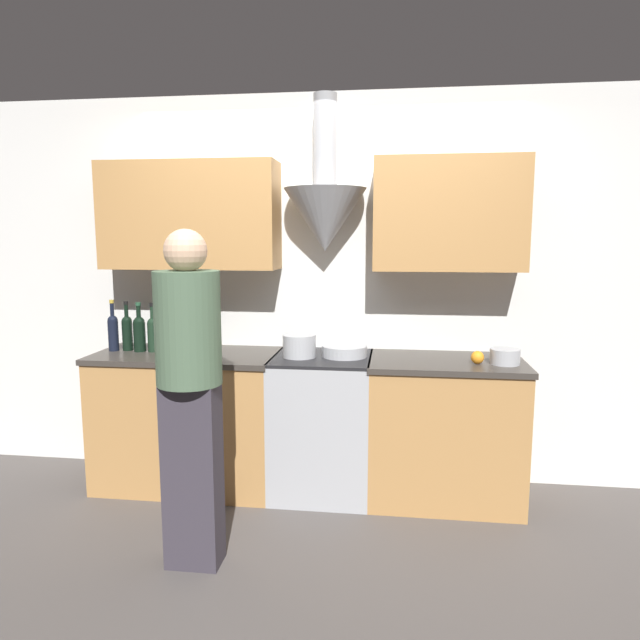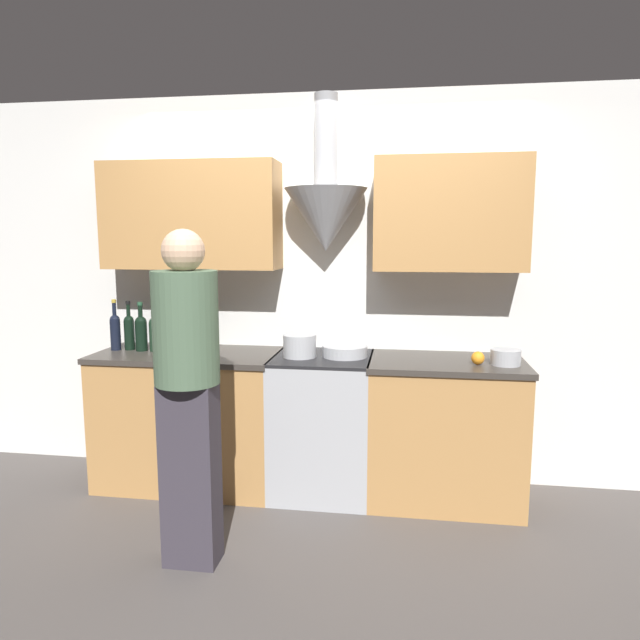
{
  "view_description": "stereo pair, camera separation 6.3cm",
  "coord_description": "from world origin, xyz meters",
  "px_view_note": "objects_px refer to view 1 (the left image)",
  "views": [
    {
      "loc": [
        0.45,
        -3.24,
        1.66
      ],
      "look_at": [
        0.0,
        0.2,
        1.15
      ],
      "focal_mm": 32.0,
      "sensor_mm": 36.0,
      "label": 1
    },
    {
      "loc": [
        0.51,
        -3.23,
        1.66
      ],
      "look_at": [
        0.0,
        0.2,
        1.15
      ],
      "focal_mm": 32.0,
      "sensor_mm": 36.0,
      "label": 2
    }
  ],
  "objects_px": {
    "person_foreground_left": "(190,384)",
    "wine_bottle_2": "(139,332)",
    "mixing_bowl": "(344,351)",
    "wine_bottle_4": "(168,331)",
    "wine_bottle_7": "(208,333)",
    "wine_bottle_5": "(180,333)",
    "wine_bottle_6": "(193,333)",
    "wine_bottle_1": "(127,331)",
    "stock_pot": "(299,346)",
    "saucepan": "(505,356)",
    "orange_fruit": "(477,357)",
    "wine_bottle_0": "(113,330)",
    "wine_bottle_3": "(153,332)",
    "stove_range": "(322,424)"
  },
  "relations": [
    {
      "from": "wine_bottle_7",
      "to": "person_foreground_left",
      "type": "bearing_deg",
      "value": -76.66
    },
    {
      "from": "wine_bottle_7",
      "to": "wine_bottle_4",
      "type": "bearing_deg",
      "value": -179.24
    },
    {
      "from": "wine_bottle_2",
      "to": "wine_bottle_3",
      "type": "relative_size",
      "value": 1.01
    },
    {
      "from": "wine_bottle_6",
      "to": "wine_bottle_7",
      "type": "xyz_separation_m",
      "value": [
        0.1,
        -0.01,
        0.0
      ]
    },
    {
      "from": "wine_bottle_1",
      "to": "wine_bottle_2",
      "type": "height_order",
      "value": "wine_bottle_1"
    },
    {
      "from": "wine_bottle_2",
      "to": "stock_pot",
      "type": "relative_size",
      "value": 1.56
    },
    {
      "from": "mixing_bowl",
      "to": "person_foreground_left",
      "type": "relative_size",
      "value": 0.17
    },
    {
      "from": "wine_bottle_1",
      "to": "person_foreground_left",
      "type": "xyz_separation_m",
      "value": [
        0.79,
        -0.96,
        -0.09
      ]
    },
    {
      "from": "saucepan",
      "to": "wine_bottle_2",
      "type": "bearing_deg",
      "value": 177.97
    },
    {
      "from": "mixing_bowl",
      "to": "orange_fruit",
      "type": "bearing_deg",
      "value": -8.11
    },
    {
      "from": "stock_pot",
      "to": "mixing_bowl",
      "type": "bearing_deg",
      "value": 11.3
    },
    {
      "from": "saucepan",
      "to": "wine_bottle_3",
      "type": "bearing_deg",
      "value": 177.78
    },
    {
      "from": "wine_bottle_7",
      "to": "orange_fruit",
      "type": "distance_m",
      "value": 1.72
    },
    {
      "from": "wine_bottle_3",
      "to": "wine_bottle_0",
      "type": "bearing_deg",
      "value": -178.92
    },
    {
      "from": "wine_bottle_7",
      "to": "person_foreground_left",
      "type": "relative_size",
      "value": 0.2
    },
    {
      "from": "wine_bottle_3",
      "to": "saucepan",
      "type": "relative_size",
      "value": 1.84
    },
    {
      "from": "wine_bottle_4",
      "to": "stock_pot",
      "type": "relative_size",
      "value": 1.62
    },
    {
      "from": "stock_pot",
      "to": "orange_fruit",
      "type": "relative_size",
      "value": 2.68
    },
    {
      "from": "wine_bottle_2",
      "to": "wine_bottle_7",
      "type": "bearing_deg",
      "value": 1.37
    },
    {
      "from": "wine_bottle_3",
      "to": "wine_bottle_7",
      "type": "bearing_deg",
      "value": 1.05
    },
    {
      "from": "stock_pot",
      "to": "saucepan",
      "type": "xyz_separation_m",
      "value": [
        1.26,
        -0.04,
        -0.03
      ]
    },
    {
      "from": "wine_bottle_4",
      "to": "wine_bottle_3",
      "type": "bearing_deg",
      "value": -178.16
    },
    {
      "from": "wine_bottle_0",
      "to": "wine_bottle_5",
      "type": "relative_size",
      "value": 1.09
    },
    {
      "from": "wine_bottle_2",
      "to": "wine_bottle_5",
      "type": "xyz_separation_m",
      "value": [
        0.28,
        0.01,
        -0.01
      ]
    },
    {
      "from": "wine_bottle_0",
      "to": "wine_bottle_5",
      "type": "distance_m",
      "value": 0.46
    },
    {
      "from": "wine_bottle_4",
      "to": "saucepan",
      "type": "height_order",
      "value": "wine_bottle_4"
    },
    {
      "from": "wine_bottle_3",
      "to": "wine_bottle_5",
      "type": "height_order",
      "value": "wine_bottle_3"
    },
    {
      "from": "wine_bottle_5",
      "to": "wine_bottle_6",
      "type": "xyz_separation_m",
      "value": [
        0.08,
        0.01,
        0.0
      ]
    },
    {
      "from": "stove_range",
      "to": "mixing_bowl",
      "type": "bearing_deg",
      "value": 9.09
    },
    {
      "from": "mixing_bowl",
      "to": "wine_bottle_4",
      "type": "bearing_deg",
      "value": -179.61
    },
    {
      "from": "stove_range",
      "to": "wine_bottle_0",
      "type": "relative_size",
      "value": 2.63
    },
    {
      "from": "stove_range",
      "to": "wine_bottle_4",
      "type": "distance_m",
      "value": 1.19
    },
    {
      "from": "wine_bottle_2",
      "to": "wine_bottle_6",
      "type": "height_order",
      "value": "wine_bottle_2"
    },
    {
      "from": "person_foreground_left",
      "to": "wine_bottle_2",
      "type": "bearing_deg",
      "value": 126.47
    },
    {
      "from": "wine_bottle_7",
      "to": "orange_fruit",
      "type": "xyz_separation_m",
      "value": [
        1.72,
        -0.11,
        -0.09
      ]
    },
    {
      "from": "wine_bottle_1",
      "to": "wine_bottle_3",
      "type": "distance_m",
      "value": 0.19
    },
    {
      "from": "wine_bottle_0",
      "to": "wine_bottle_1",
      "type": "distance_m",
      "value": 0.09
    },
    {
      "from": "saucepan",
      "to": "person_foreground_left",
      "type": "bearing_deg",
      "value": -152.79
    },
    {
      "from": "stove_range",
      "to": "wine_bottle_2",
      "type": "bearing_deg",
      "value": 179.67
    },
    {
      "from": "stove_range",
      "to": "saucepan",
      "type": "height_order",
      "value": "saucepan"
    },
    {
      "from": "wine_bottle_7",
      "to": "stock_pot",
      "type": "height_order",
      "value": "wine_bottle_7"
    },
    {
      "from": "stove_range",
      "to": "wine_bottle_4",
      "type": "relative_size",
      "value": 2.65
    },
    {
      "from": "wine_bottle_5",
      "to": "stock_pot",
      "type": "relative_size",
      "value": 1.49
    },
    {
      "from": "wine_bottle_3",
      "to": "wine_bottle_2",
      "type": "bearing_deg",
      "value": -177.35
    },
    {
      "from": "wine_bottle_2",
      "to": "wine_bottle_4",
      "type": "distance_m",
      "value": 0.19
    },
    {
      "from": "wine_bottle_1",
      "to": "person_foreground_left",
      "type": "relative_size",
      "value": 0.2
    },
    {
      "from": "orange_fruit",
      "to": "wine_bottle_0",
      "type": "bearing_deg",
      "value": 177.59
    },
    {
      "from": "wine_bottle_1",
      "to": "wine_bottle_4",
      "type": "relative_size",
      "value": 0.97
    },
    {
      "from": "wine_bottle_6",
      "to": "saucepan",
      "type": "bearing_deg",
      "value": -3.12
    },
    {
      "from": "wine_bottle_2",
      "to": "wine_bottle_7",
      "type": "relative_size",
      "value": 0.99
    }
  ]
}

